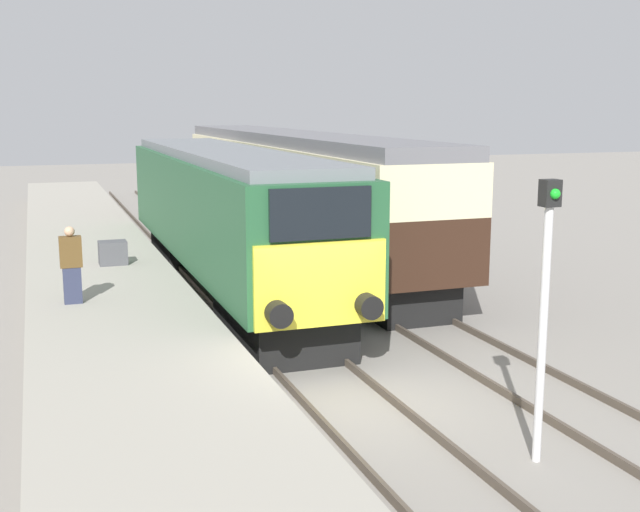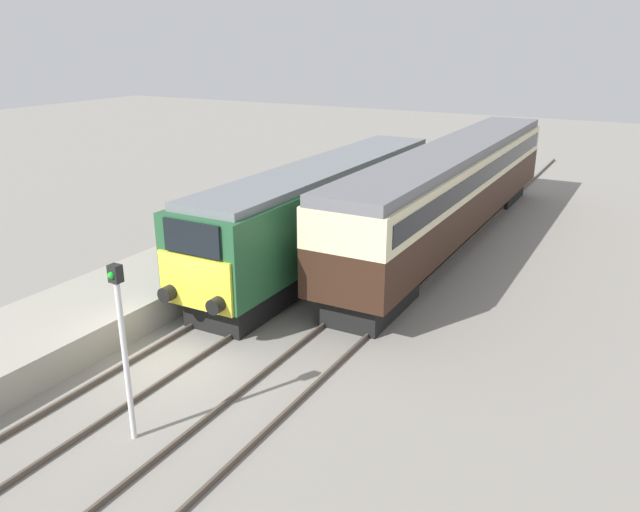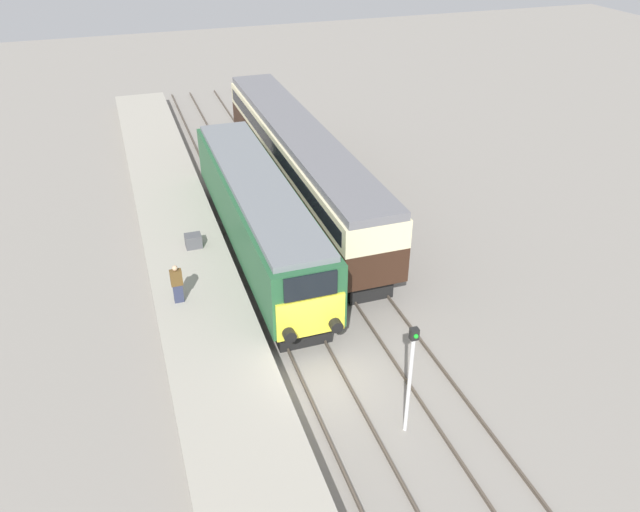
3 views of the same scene
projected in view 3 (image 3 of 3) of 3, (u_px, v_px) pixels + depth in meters
ground_plane at (322, 379)px, 21.48m from camera, size 120.00×120.00×0.00m
platform_left at (190, 267)px, 26.83m from camera, size 3.50×50.00×0.91m
rails_near_track at (283, 298)px, 25.50m from camera, size 1.51×60.00×0.14m
rails_far_track at (360, 283)px, 26.43m from camera, size 1.50×60.00×0.14m
locomotive at (258, 212)px, 27.52m from camera, size 2.70×15.61×3.81m
passenger_carriage at (299, 157)px, 32.18m from camera, size 2.75×20.63×4.06m
person_on_platform at (177, 284)px, 23.45m from camera, size 0.44×0.26×1.60m
signal_post at (410, 372)px, 18.28m from camera, size 0.24×0.28×3.96m
luggage_crate at (193, 241)px, 27.24m from camera, size 0.70×0.56×0.60m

